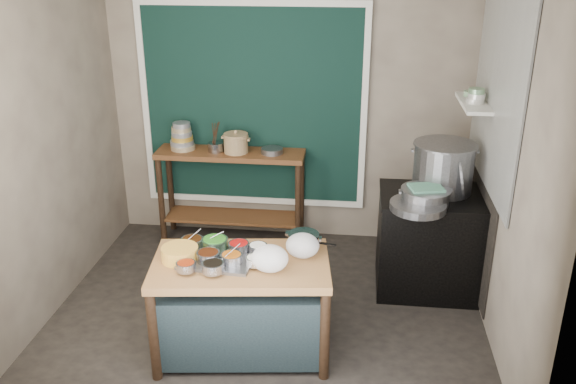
# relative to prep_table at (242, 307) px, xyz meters

# --- Properties ---
(floor) EXTENTS (3.50, 3.00, 0.02)m
(floor) POSITION_rel_prep_table_xyz_m (0.11, 0.54, -0.39)
(floor) COLOR #2A2520
(floor) RESTS_ON ground
(back_wall) EXTENTS (3.50, 0.02, 2.80)m
(back_wall) POSITION_rel_prep_table_xyz_m (0.11, 2.05, 1.02)
(back_wall) COLOR gray
(back_wall) RESTS_ON floor
(left_wall) EXTENTS (0.02, 3.00, 2.80)m
(left_wall) POSITION_rel_prep_table_xyz_m (-1.65, 0.54, 1.02)
(left_wall) COLOR gray
(left_wall) RESTS_ON floor
(right_wall) EXTENTS (0.02, 3.00, 2.80)m
(right_wall) POSITION_rel_prep_table_xyz_m (1.87, 0.54, 1.02)
(right_wall) COLOR gray
(right_wall) RESTS_ON floor
(curtain_panel) EXTENTS (2.10, 0.02, 1.90)m
(curtain_panel) POSITION_rel_prep_table_xyz_m (-0.24, 2.01, 0.98)
(curtain_panel) COLOR black
(curtain_panel) RESTS_ON back_wall
(curtain_frame) EXTENTS (2.22, 0.03, 2.02)m
(curtain_frame) POSITION_rel_prep_table_xyz_m (-0.24, 2.00, 0.98)
(curtain_frame) COLOR beige
(curtain_frame) RESTS_ON back_wall
(tile_panel) EXTENTS (0.02, 1.70, 1.70)m
(tile_panel) POSITION_rel_prep_table_xyz_m (1.84, 1.09, 1.48)
(tile_panel) COLOR #B2B2AA
(tile_panel) RESTS_ON right_wall
(soot_patch) EXTENTS (0.01, 1.30, 1.30)m
(soot_patch) POSITION_rel_prep_table_xyz_m (1.85, 1.19, 0.32)
(soot_patch) COLOR black
(soot_patch) RESTS_ON right_wall
(wall_shelf) EXTENTS (0.22, 0.70, 0.03)m
(wall_shelf) POSITION_rel_prep_table_xyz_m (1.74, 1.39, 1.23)
(wall_shelf) COLOR beige
(wall_shelf) RESTS_ON right_wall
(prep_table) EXTENTS (1.33, 0.87, 0.75)m
(prep_table) POSITION_rel_prep_table_xyz_m (0.00, 0.00, 0.00)
(prep_table) COLOR brown
(prep_table) RESTS_ON floor
(back_counter) EXTENTS (1.45, 0.40, 0.95)m
(back_counter) POSITION_rel_prep_table_xyz_m (-0.44, 1.82, 0.10)
(back_counter) COLOR brown
(back_counter) RESTS_ON floor
(stove_block) EXTENTS (0.90, 0.68, 0.85)m
(stove_block) POSITION_rel_prep_table_xyz_m (1.46, 1.09, 0.05)
(stove_block) COLOR black
(stove_block) RESTS_ON floor
(stove_top) EXTENTS (0.92, 0.69, 0.03)m
(stove_top) POSITION_rel_prep_table_xyz_m (1.46, 1.09, 0.49)
(stove_top) COLOR black
(stove_top) RESTS_ON stove_block
(condiment_tray) EXTENTS (0.54, 0.40, 0.02)m
(condiment_tray) POSITION_rel_prep_table_xyz_m (-0.16, -0.01, 0.39)
(condiment_tray) COLOR gray
(condiment_tray) RESTS_ON prep_table
(condiment_bowls) EXTENTS (0.67, 0.50, 0.08)m
(condiment_bowls) POSITION_rel_prep_table_xyz_m (-0.19, 0.00, 0.43)
(condiment_bowls) COLOR gray
(condiment_bowls) RESTS_ON condiment_tray
(yellow_basin) EXTENTS (0.34, 0.34, 0.10)m
(yellow_basin) POSITION_rel_prep_table_xyz_m (-0.43, -0.02, 0.43)
(yellow_basin) COLOR gold
(yellow_basin) RESTS_ON prep_table
(saucepan) EXTENTS (0.29, 0.29, 0.13)m
(saucepan) POSITION_rel_prep_table_xyz_m (0.42, 0.24, 0.44)
(saucepan) COLOR gray
(saucepan) RESTS_ON prep_table
(plastic_bag_a) EXTENTS (0.27, 0.23, 0.19)m
(plastic_bag_a) POSITION_rel_prep_table_xyz_m (0.23, -0.10, 0.47)
(plastic_bag_a) COLOR white
(plastic_bag_a) RESTS_ON prep_table
(plastic_bag_b) EXTENTS (0.28, 0.26, 0.18)m
(plastic_bag_b) POSITION_rel_prep_table_xyz_m (0.43, 0.12, 0.47)
(plastic_bag_b) COLOR white
(plastic_bag_b) RESTS_ON prep_table
(bowl_stack) EXTENTS (0.24, 0.24, 0.27)m
(bowl_stack) POSITION_rel_prep_table_xyz_m (-0.93, 1.84, 0.69)
(bowl_stack) COLOR tan
(bowl_stack) RESTS_ON back_counter
(utensil_cup) EXTENTS (0.18, 0.18, 0.09)m
(utensil_cup) POSITION_rel_prep_table_xyz_m (-0.58, 1.79, 0.62)
(utensil_cup) COLOR gray
(utensil_cup) RESTS_ON back_counter
(ceramic_crock) EXTENTS (0.30, 0.30, 0.17)m
(ceramic_crock) POSITION_rel_prep_table_xyz_m (-0.38, 1.79, 0.66)
(ceramic_crock) COLOR #927750
(ceramic_crock) RESTS_ON back_counter
(wide_bowl) EXTENTS (0.28, 0.28, 0.05)m
(wide_bowl) POSITION_rel_prep_table_xyz_m (-0.03, 1.80, 0.60)
(wide_bowl) COLOR gray
(wide_bowl) RESTS_ON back_counter
(stock_pot) EXTENTS (0.57, 0.57, 0.42)m
(stock_pot) POSITION_rel_prep_table_xyz_m (1.51, 1.20, 0.72)
(stock_pot) COLOR gray
(stock_pot) RESTS_ON stove_top
(pot_lid) EXTENTS (0.13, 0.39, 0.38)m
(pot_lid) POSITION_rel_prep_table_xyz_m (1.64, 1.07, 0.69)
(pot_lid) COLOR gray
(pot_lid) RESTS_ON stove_top
(steamer) EXTENTS (0.47, 0.47, 0.13)m
(steamer) POSITION_rel_prep_table_xyz_m (1.35, 0.89, 0.57)
(steamer) COLOR gray
(steamer) RESTS_ON stove_top
(green_cloth) EXTENTS (0.30, 0.25, 0.02)m
(green_cloth) POSITION_rel_prep_table_xyz_m (1.35, 0.89, 0.65)
(green_cloth) COLOR #4C8B70
(green_cloth) RESTS_ON steamer
(shallow_pan) EXTENTS (0.52, 0.52, 0.06)m
(shallow_pan) POSITION_rel_prep_table_xyz_m (1.28, 0.77, 0.53)
(shallow_pan) COLOR gray
(shallow_pan) RESTS_ON stove_top
(shelf_bowl_stack) EXTENTS (0.15, 0.15, 0.12)m
(shelf_bowl_stack) POSITION_rel_prep_table_xyz_m (1.74, 1.34, 1.30)
(shelf_bowl_stack) COLOR silver
(shelf_bowl_stack) RESTS_ON wall_shelf
(shelf_bowl_green) EXTENTS (0.15, 0.15, 0.04)m
(shelf_bowl_green) POSITION_rel_prep_table_xyz_m (1.74, 1.57, 1.26)
(shelf_bowl_green) COLOR gray
(shelf_bowl_green) RESTS_ON wall_shelf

